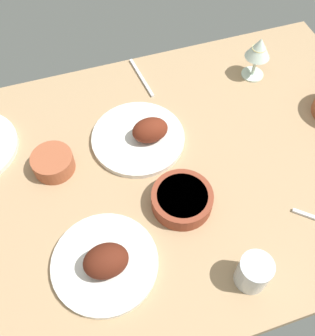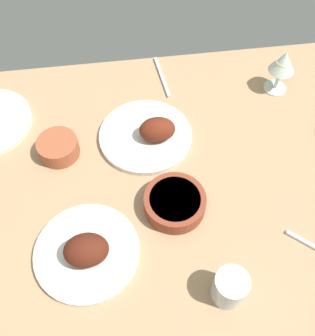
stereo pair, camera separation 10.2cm
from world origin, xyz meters
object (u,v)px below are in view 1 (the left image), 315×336
(plate_center_main, at_px, (105,262))
(wine_glass, at_px, (259,50))
(bowl_soup, at_px, (182,199))
(water_tumbler, at_px, (254,272))
(bowl_potatoes, at_px, (53,162))
(spoon_loose, at_px, (141,78))
(plate_near_viewer, at_px, (142,136))

(plate_center_main, height_order, wine_glass, wine_glass)
(bowl_soup, distance_m, water_tumbler, 0.24)
(bowl_potatoes, relative_size, water_tumbler, 1.26)
(bowl_soup, relative_size, wine_glass, 1.10)
(wine_glass, bearing_deg, plate_center_main, -141.89)
(bowl_soup, distance_m, wine_glass, 0.53)
(bowl_potatoes, relative_size, wine_glass, 0.79)
(plate_center_main, xyz_separation_m, bowl_potatoes, (-0.07, 0.31, 0.00))
(bowl_soup, bearing_deg, wine_glass, 44.52)
(bowl_soup, relative_size, spoon_loose, 0.86)
(bowl_potatoes, xyz_separation_m, wine_glass, (0.66, 0.16, 0.07))
(plate_near_viewer, xyz_separation_m, wine_glass, (0.41, 0.14, 0.08))
(plate_center_main, distance_m, wine_glass, 0.76)
(plate_near_viewer, relative_size, water_tumbler, 2.99)
(bowl_potatoes, bearing_deg, plate_near_viewer, 4.14)
(wine_glass, xyz_separation_m, water_tumbler, (-0.29, -0.60, -0.06))
(water_tumbler, bearing_deg, bowl_soup, 109.53)
(bowl_potatoes, bearing_deg, spoon_loose, 38.51)
(spoon_loose, bearing_deg, plate_near_viewer, -22.84)
(wine_glass, relative_size, spoon_loose, 0.78)
(bowl_soup, distance_m, spoon_loose, 0.46)
(bowl_soup, distance_m, bowl_potatoes, 0.35)
(spoon_loose, bearing_deg, bowl_potatoes, -57.78)
(water_tumbler, distance_m, spoon_loose, 0.69)
(bowl_potatoes, xyz_separation_m, water_tumbler, (0.37, -0.44, 0.02))
(bowl_soup, bearing_deg, water_tumbler, -70.47)
(plate_near_viewer, bearing_deg, spoon_loose, 73.45)
(plate_near_viewer, bearing_deg, bowl_soup, -80.80)
(plate_near_viewer, bearing_deg, wine_glass, 19.06)
(plate_center_main, bearing_deg, bowl_potatoes, 102.11)
(plate_near_viewer, xyz_separation_m, water_tumbler, (0.12, -0.46, 0.02))
(bowl_potatoes, bearing_deg, plate_center_main, -77.89)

